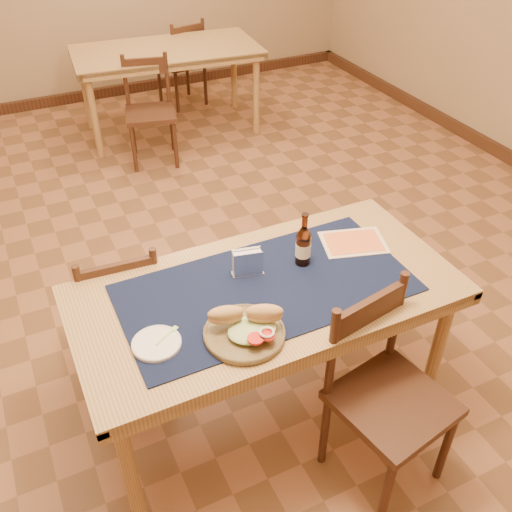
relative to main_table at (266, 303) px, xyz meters
name	(u,v)px	position (x,y,z in m)	size (l,w,h in m)	color
room	(188,72)	(0.00, 0.80, 0.73)	(6.04, 7.04, 2.84)	#956041
main_table	(266,303)	(0.00, 0.00, 0.00)	(1.60, 0.80, 0.75)	tan
placemat	(266,288)	(0.00, 0.00, 0.09)	(1.20, 0.60, 0.01)	#0F1538
baseboard	(205,299)	(0.00, 0.80, -0.62)	(6.00, 7.00, 0.10)	#402516
back_table	(167,58)	(0.63, 3.20, 0.00)	(1.64, 0.94, 0.75)	tan
chair_main_far	(122,307)	(-0.52, 0.52, -0.24)	(0.41, 0.41, 0.82)	#402516
chair_main_near	(386,393)	(0.29, -0.49, -0.20)	(0.49, 0.49, 0.90)	#402516
chair_back_near	(150,109)	(0.31, 2.73, -0.23)	(0.47, 0.47, 0.84)	#402516
chair_back_far	(183,61)	(0.94, 3.72, -0.23)	(0.46, 0.46, 0.84)	#402516
sandwich_plate	(246,328)	(-0.19, -0.21, 0.12)	(0.31, 0.31, 0.12)	brown
side_plate	(156,343)	(-0.51, -0.12, 0.10)	(0.18, 0.18, 0.02)	white
fork	(168,334)	(-0.46, -0.10, 0.10)	(0.11, 0.07, 0.00)	#A0E07B
beer_bottle	(303,245)	(0.21, 0.08, 0.18)	(0.07, 0.07, 0.25)	#441F0C
napkin_holder	(247,263)	(-0.03, 0.12, 0.14)	(0.14, 0.08, 0.12)	white
menu_card	(353,242)	(0.50, 0.11, 0.09)	(0.33, 0.28, 0.01)	beige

